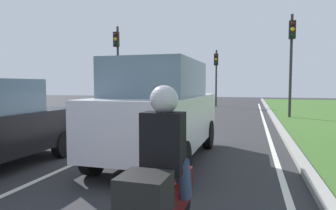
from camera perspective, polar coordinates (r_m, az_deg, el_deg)
ground_plane at (r=12.52m, az=1.57°, el=-4.07°), size 60.00×60.00×0.00m
lane_line_center at (r=12.70m, az=-1.49°, el=-3.94°), size 0.12×32.00×0.01m
lane_line_right_edge at (r=12.15m, az=18.31°, el=-4.50°), size 0.12×32.00×0.01m
curb_right at (r=12.18m, az=20.68°, el=-4.27°), size 0.24×48.00×0.12m
car_suv_ahead at (r=6.87m, az=-1.52°, el=-0.90°), size 2.01×4.52×2.28m
motorcycle at (r=3.09m, az=-1.05°, el=-18.46°), size 0.41×1.90×1.01m
rider_person at (r=2.95m, az=-0.75°, el=-6.93°), size 0.51×0.41×1.16m
traffic_light_near_right at (r=16.58m, az=22.50°, el=9.77°), size 0.32×0.50×5.29m
traffic_light_overhead_left at (r=18.91m, az=-9.69°, el=9.29°), size 0.32×0.50×5.31m
traffic_light_far_median at (r=23.86m, az=9.17°, el=6.85°), size 0.32×0.50×4.43m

